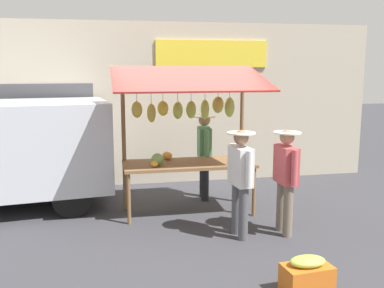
% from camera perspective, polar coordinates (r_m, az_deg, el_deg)
% --- Properties ---
extents(ground_plane, '(40.00, 40.00, 0.00)m').
position_cam_1_polar(ground_plane, '(7.79, -0.44, -8.72)').
color(ground_plane, '#38383D').
extents(street_backdrop, '(9.00, 0.30, 3.40)m').
position_cam_1_polar(street_backdrop, '(9.58, -3.20, 5.16)').
color(street_backdrop, '#B2A893').
rests_on(street_backdrop, ground).
extents(market_stall, '(2.50, 1.46, 2.50)m').
position_cam_1_polar(market_stall, '(7.51, -0.62, 2.83)').
color(market_stall, brown).
rests_on(market_stall, ground).
extents(vendor_with_sunhat, '(0.42, 0.69, 1.62)m').
position_cam_1_polar(vendor_with_sunhat, '(8.35, 1.58, -0.69)').
color(vendor_with_sunhat, '#232328').
rests_on(vendor_with_sunhat, ground).
extents(shopper_in_striped_shirt, '(0.41, 0.68, 1.58)m').
position_cam_1_polar(shopper_in_striped_shirt, '(6.73, 11.91, -3.72)').
color(shopper_in_striped_shirt, '#726656').
rests_on(shopper_in_striped_shirt, ground).
extents(shopper_with_shopping_bag, '(0.41, 0.68, 1.59)m').
position_cam_1_polar(shopper_with_shopping_bag, '(6.50, 6.22, -3.96)').
color(shopper_with_shopping_bag, '#4C4C51').
rests_on(shopper_with_shopping_bag, ground).
extents(produce_crate_near, '(0.57, 0.38, 0.43)m').
position_cam_1_polar(produce_crate_near, '(5.30, 14.50, -16.03)').
color(produce_crate_near, '#D1661E').
rests_on(produce_crate_near, ground).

